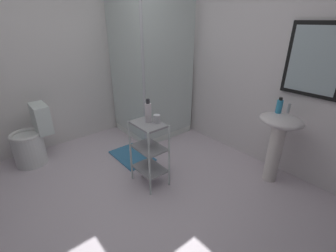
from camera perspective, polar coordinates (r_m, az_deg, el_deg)
name	(u,v)px	position (r m, az deg, el deg)	size (l,w,h in m)	color
ground_plane	(128,207)	(2.54, -9.72, -18.90)	(4.20, 4.20, 0.02)	silver
wall_back	(250,61)	(3.19, 19.34, 14.78)	(4.20, 0.14, 2.50)	white
wall_left	(49,58)	(3.63, -26.89, 14.59)	(0.10, 4.20, 2.50)	white
shower_stall	(151,106)	(3.74, -4.17, 4.84)	(0.92, 0.92, 2.00)	white
pedestal_sink	(278,135)	(2.80, 25.21, -1.96)	(0.46, 0.37, 0.81)	white
sink_faucet	(289,108)	(2.81, 27.32, 3.90)	(0.03, 0.03, 0.10)	silver
toilet	(32,140)	(3.45, -30.15, -3.07)	(0.37, 0.49, 0.76)	white
storage_cart	(149,149)	(2.57, -4.62, -5.52)	(0.38, 0.28, 0.74)	silver
hand_soap_bottle	(279,106)	(2.74, 25.46, 4.40)	(0.06, 0.06, 0.17)	#389ED1
lotion_bottle_white	(148,112)	(2.43, -4.82, 3.44)	(0.07, 0.07, 0.25)	white
rinse_cup	(157,119)	(2.43, -2.74, 1.78)	(0.07, 0.07, 0.09)	silver
bath_mat	(132,156)	(3.28, -8.77, -7.19)	(0.60, 0.40, 0.02)	teal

